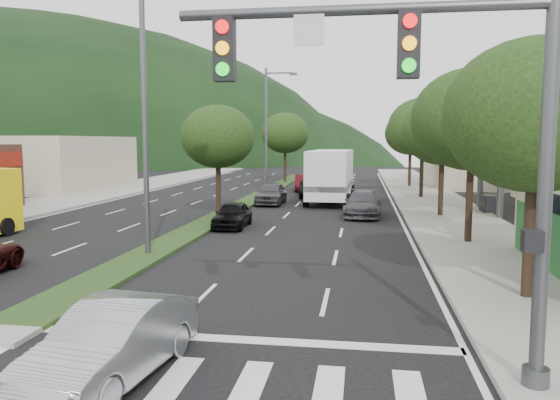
% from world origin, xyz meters
% --- Properties ---
extents(ground, '(160.00, 160.00, 0.00)m').
position_xyz_m(ground, '(0.00, 0.00, 0.00)').
color(ground, black).
rests_on(ground, ground).
extents(sidewalk_right, '(5.00, 90.00, 0.15)m').
position_xyz_m(sidewalk_right, '(12.50, 25.00, 0.07)').
color(sidewalk_right, gray).
rests_on(sidewalk_right, ground).
extents(sidewalk_left, '(6.00, 90.00, 0.15)m').
position_xyz_m(sidewalk_left, '(-13.00, 25.00, 0.07)').
color(sidewalk_left, gray).
rests_on(sidewalk_left, ground).
extents(median, '(1.60, 56.00, 0.12)m').
position_xyz_m(median, '(0.00, 28.00, 0.06)').
color(median, '#1C3A15').
rests_on(median, ground).
extents(traffic_signal, '(6.12, 0.40, 7.00)m').
position_xyz_m(traffic_signal, '(9.03, -1.54, 4.65)').
color(traffic_signal, '#47494C').
rests_on(traffic_signal, ground).
extents(bldg_left_far, '(9.00, 14.00, 4.60)m').
position_xyz_m(bldg_left_far, '(-19.00, 34.00, 2.30)').
color(bldg_left_far, '#C3B69B').
rests_on(bldg_left_far, ground).
extents(bldg_right_far, '(10.00, 16.00, 5.20)m').
position_xyz_m(bldg_right_far, '(19.50, 44.00, 2.60)').
color(bldg_right_far, '#C3B69B').
rests_on(bldg_right_far, ground).
extents(tree_r_a, '(4.60, 4.60, 6.63)m').
position_xyz_m(tree_r_a, '(12.00, 4.00, 4.82)').
color(tree_r_a, black).
rests_on(tree_r_a, sidewalk_right).
extents(tree_r_b, '(4.80, 4.80, 6.94)m').
position_xyz_m(tree_r_b, '(12.00, 12.00, 5.04)').
color(tree_r_b, black).
rests_on(tree_r_b, sidewalk_right).
extents(tree_r_c, '(4.40, 4.40, 6.48)m').
position_xyz_m(tree_r_c, '(12.00, 20.00, 4.75)').
color(tree_r_c, black).
rests_on(tree_r_c, sidewalk_right).
extents(tree_r_d, '(5.00, 5.00, 7.17)m').
position_xyz_m(tree_r_d, '(12.00, 30.00, 5.18)').
color(tree_r_d, black).
rests_on(tree_r_d, sidewalk_right).
extents(tree_r_e, '(4.60, 4.60, 6.71)m').
position_xyz_m(tree_r_e, '(12.00, 40.00, 4.89)').
color(tree_r_e, black).
rests_on(tree_r_e, sidewalk_right).
extents(tree_med_near, '(4.00, 4.00, 6.02)m').
position_xyz_m(tree_med_near, '(0.00, 18.00, 4.43)').
color(tree_med_near, black).
rests_on(tree_med_near, median).
extents(tree_med_far, '(4.80, 4.80, 6.94)m').
position_xyz_m(tree_med_far, '(0.00, 44.00, 5.01)').
color(tree_med_far, black).
rests_on(tree_med_far, median).
extents(streetlight_near, '(2.60, 0.25, 10.00)m').
position_xyz_m(streetlight_near, '(0.21, 8.00, 5.58)').
color(streetlight_near, '#47494C').
rests_on(streetlight_near, ground).
extents(streetlight_mid, '(2.60, 0.25, 10.00)m').
position_xyz_m(streetlight_mid, '(0.21, 33.00, 5.58)').
color(streetlight_mid, '#47494C').
rests_on(streetlight_mid, ground).
extents(sedan_silver, '(1.92, 4.29, 1.37)m').
position_xyz_m(sedan_silver, '(3.44, -2.02, 0.68)').
color(sedan_silver, '#9D9FA4').
rests_on(sedan_silver, ground).
extents(car_queue_a, '(1.52, 3.70, 1.25)m').
position_xyz_m(car_queue_a, '(1.50, 14.95, 0.63)').
color(car_queue_a, black).
rests_on(car_queue_a, ground).
extents(car_queue_b, '(2.19, 4.92, 1.40)m').
position_xyz_m(car_queue_b, '(7.78, 19.95, 0.70)').
color(car_queue_b, '#434448').
rests_on(car_queue_b, ground).
extents(car_queue_c, '(1.89, 4.33, 1.39)m').
position_xyz_m(car_queue_c, '(2.87, 34.95, 0.69)').
color(car_queue_c, '#500D16').
rests_on(car_queue_c, ground).
extents(car_queue_d, '(2.97, 5.55, 1.48)m').
position_xyz_m(car_queue_d, '(4.30, 29.95, 0.74)').
color(car_queue_d, black).
rests_on(car_queue_d, ground).
extents(car_queue_e, '(1.74, 4.32, 1.47)m').
position_xyz_m(car_queue_e, '(1.75, 24.95, 0.74)').
color(car_queue_e, '#444348').
rests_on(car_queue_e, ground).
extents(motorhome, '(3.17, 9.36, 3.56)m').
position_xyz_m(motorhome, '(5.60, 27.11, 1.90)').
color(motorhome, white).
rests_on(motorhome, ground).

